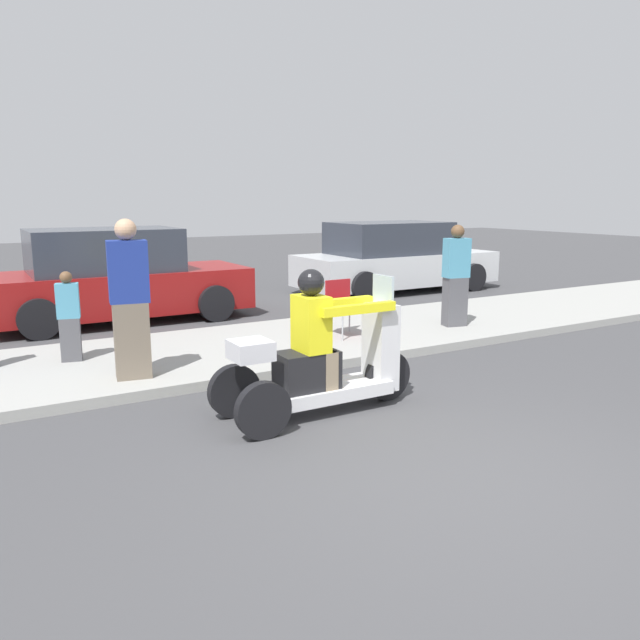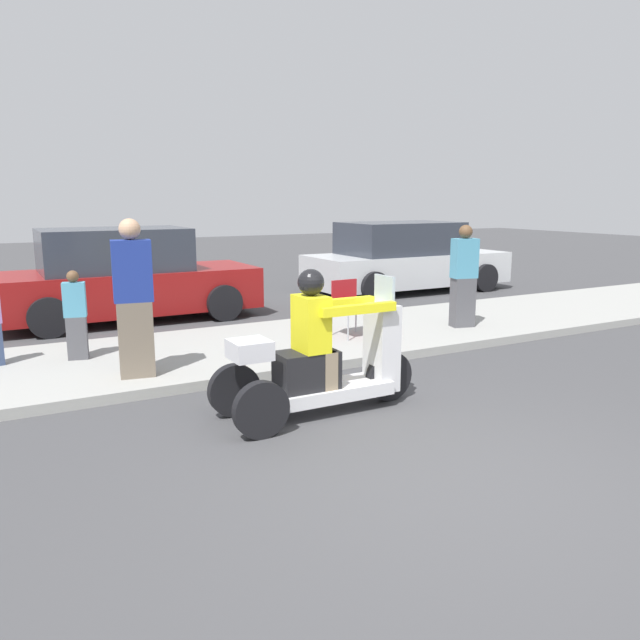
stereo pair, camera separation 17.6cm
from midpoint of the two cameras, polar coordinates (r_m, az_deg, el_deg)
The scene contains 9 objects.
ground_plane at distance 5.03m, azimuth 12.25°, elevation -14.35°, with size 60.00×60.00×0.00m, color #424244.
sidewalk_strip at distance 8.75m, azimuth -8.56°, elevation -2.76°, with size 28.00×2.80×0.12m.
motorcycle_trike at distance 6.23m, azimuth -0.68°, elevation -3.88°, with size 2.16×0.76×1.47m.
spectator_end_of_line at distance 10.10m, azimuth 11.82°, elevation 3.81°, with size 0.42×0.31×1.61m.
spectator_far_back at distance 7.31m, azimuth -17.66°, elevation 1.52°, with size 0.46×0.32×1.80m.
spectator_mid_group at distance 8.39m, azimuth -22.52°, elevation 0.16°, with size 0.30×0.22×1.13m.
folding_chair_curbside at distance 9.25m, azimuth 1.52°, elevation 1.70°, with size 0.48×0.48×0.82m.
parked_car_lot_far at distance 11.46m, azimuth -18.66°, elevation 3.61°, with size 4.40×1.96×1.62m.
parked_car_lot_right at distance 14.54m, azimuth 6.45°, elevation 5.57°, with size 4.72×2.04×1.59m.
Camera 1 is at (-3.21, -3.25, 2.14)m, focal length 35.00 mm.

